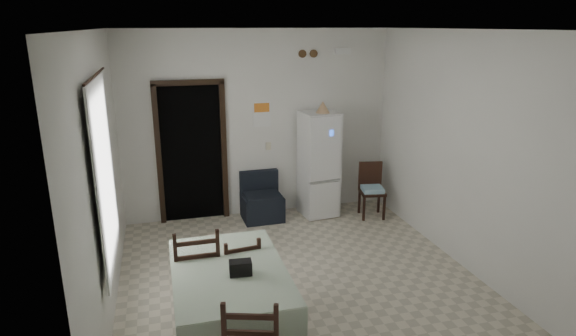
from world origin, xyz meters
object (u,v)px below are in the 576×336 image
at_px(corner_chair, 372,191).
at_px(dining_chair_far_right, 239,275).
at_px(dining_table, 231,307).
at_px(dining_chair_far_left, 197,273).
at_px(fridge, 319,164).
at_px(navy_seat, 262,197).

relative_size(corner_chair, dining_chair_far_right, 0.94).
distance_m(dining_table, dining_chair_far_right, 0.51).
bearing_deg(corner_chair, dining_chair_far_left, -133.41).
bearing_deg(corner_chair, dining_table, -125.08).
height_order(corner_chair, dining_chair_far_right, dining_chair_far_right).
height_order(fridge, dining_chair_far_right, fridge).
xyz_separation_m(navy_seat, dining_chair_far_left, (-1.21, -2.49, 0.17)).
relative_size(fridge, corner_chair, 1.93).
bearing_deg(dining_table, corner_chair, 44.58).
distance_m(navy_seat, dining_table, 3.11).
height_order(fridge, dining_table, fridge).
relative_size(fridge, dining_chair_far_left, 1.54).
height_order(dining_table, dining_chair_far_left, dining_chair_far_left).
bearing_deg(dining_chair_far_left, dining_chair_far_right, -178.95).
distance_m(fridge, dining_chair_far_right, 3.03).
xyz_separation_m(fridge, corner_chair, (0.78, -0.35, -0.40)).
bearing_deg(corner_chair, dining_chair_far_right, -129.11).
relative_size(fridge, dining_table, 1.08).
distance_m(navy_seat, dining_chair_far_right, 2.60).
xyz_separation_m(dining_table, dining_chair_far_right, (0.16, 0.48, 0.06)).
xyz_separation_m(navy_seat, dining_table, (-0.94, -2.96, 0.03)).
bearing_deg(fridge, corner_chair, -30.73).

